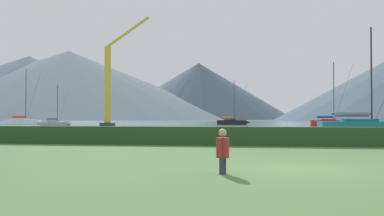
{
  "coord_description": "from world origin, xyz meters",
  "views": [
    {
      "loc": [
        -1.13,
        -13.3,
        1.54
      ],
      "look_at": [
        -11.51,
        50.62,
        3.07
      ],
      "focal_mm": 40.1,
      "sensor_mm": 36.0,
      "label": 1
    }
  ],
  "objects_px": {
    "person_seated_viewer": "(223,149)",
    "sailboat_slip_5": "(366,127)",
    "sailboat_slip_2": "(56,123)",
    "sailboat_slip_3": "(232,122)",
    "sailboat_slip_1": "(23,122)",
    "sailboat_slip_0": "(331,122)",
    "dock_crane": "(109,90)"
  },
  "relations": [
    {
      "from": "sailboat_slip_1",
      "to": "person_seated_viewer",
      "type": "height_order",
      "value": "sailboat_slip_1"
    },
    {
      "from": "sailboat_slip_0",
      "to": "sailboat_slip_2",
      "type": "height_order",
      "value": "sailboat_slip_0"
    },
    {
      "from": "sailboat_slip_1",
      "to": "sailboat_slip_5",
      "type": "distance_m",
      "value": 79.7
    },
    {
      "from": "sailboat_slip_0",
      "to": "sailboat_slip_5",
      "type": "xyz_separation_m",
      "value": [
        -3.66,
        -43.09,
        0.03
      ]
    },
    {
      "from": "sailboat_slip_5",
      "to": "dock_crane",
      "type": "xyz_separation_m",
      "value": [
        -34.4,
        27.38,
        5.45
      ]
    },
    {
      "from": "sailboat_slip_0",
      "to": "sailboat_slip_3",
      "type": "relative_size",
      "value": 1.16
    },
    {
      "from": "person_seated_viewer",
      "to": "sailboat_slip_2",
      "type": "bearing_deg",
      "value": 131.57
    },
    {
      "from": "sailboat_slip_1",
      "to": "dock_crane",
      "type": "xyz_separation_m",
      "value": [
        28.38,
        -21.72,
        5.45
      ]
    },
    {
      "from": "person_seated_viewer",
      "to": "dock_crane",
      "type": "xyz_separation_m",
      "value": [
        -24.02,
        56.45,
        5.51
      ]
    },
    {
      "from": "sailboat_slip_0",
      "to": "person_seated_viewer",
      "type": "bearing_deg",
      "value": -99.18
    },
    {
      "from": "sailboat_slip_3",
      "to": "dock_crane",
      "type": "height_order",
      "value": "dock_crane"
    },
    {
      "from": "sailboat_slip_1",
      "to": "sailboat_slip_5",
      "type": "relative_size",
      "value": 1.3
    },
    {
      "from": "person_seated_viewer",
      "to": "sailboat_slip_1",
      "type": "bearing_deg",
      "value": 135.32
    },
    {
      "from": "sailboat_slip_1",
      "to": "sailboat_slip_5",
      "type": "xyz_separation_m",
      "value": [
        62.78,
        -49.1,
        0.01
      ]
    },
    {
      "from": "sailboat_slip_2",
      "to": "sailboat_slip_3",
      "type": "relative_size",
      "value": 0.79
    },
    {
      "from": "sailboat_slip_5",
      "to": "dock_crane",
      "type": "distance_m",
      "value": 44.3
    },
    {
      "from": "sailboat_slip_1",
      "to": "dock_crane",
      "type": "relative_size",
      "value": 0.7
    },
    {
      "from": "sailboat_slip_1",
      "to": "sailboat_slip_3",
      "type": "height_order",
      "value": "sailboat_slip_1"
    },
    {
      "from": "sailboat_slip_2",
      "to": "person_seated_viewer",
      "type": "relative_size",
      "value": 6.62
    },
    {
      "from": "sailboat_slip_3",
      "to": "person_seated_viewer",
      "type": "bearing_deg",
      "value": -82.43
    },
    {
      "from": "sailboat_slip_0",
      "to": "sailboat_slip_5",
      "type": "relative_size",
      "value": 1.23
    },
    {
      "from": "sailboat_slip_2",
      "to": "sailboat_slip_5",
      "type": "distance_m",
      "value": 63.78
    },
    {
      "from": "person_seated_viewer",
      "to": "sailboat_slip_5",
      "type": "bearing_deg",
      "value": 81.84
    },
    {
      "from": "sailboat_slip_3",
      "to": "sailboat_slip_5",
      "type": "xyz_separation_m",
      "value": [
        16.17,
        -60.65,
        0.09
      ]
    },
    {
      "from": "sailboat_slip_3",
      "to": "sailboat_slip_5",
      "type": "distance_m",
      "value": 62.77
    },
    {
      "from": "sailboat_slip_5",
      "to": "sailboat_slip_2",
      "type": "bearing_deg",
      "value": 138.8
    },
    {
      "from": "sailboat_slip_2",
      "to": "person_seated_viewer",
      "type": "bearing_deg",
      "value": -53.22
    },
    {
      "from": "sailboat_slip_1",
      "to": "sailboat_slip_5",
      "type": "bearing_deg",
      "value": -39.66
    },
    {
      "from": "sailboat_slip_5",
      "to": "person_seated_viewer",
      "type": "relative_size",
      "value": 7.86
    },
    {
      "from": "person_seated_viewer",
      "to": "dock_crane",
      "type": "relative_size",
      "value": 0.07
    },
    {
      "from": "sailboat_slip_0",
      "to": "sailboat_slip_3",
      "type": "bearing_deg",
      "value": 140.3
    },
    {
      "from": "sailboat_slip_3",
      "to": "sailboat_slip_5",
      "type": "height_order",
      "value": "sailboat_slip_3"
    }
  ]
}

